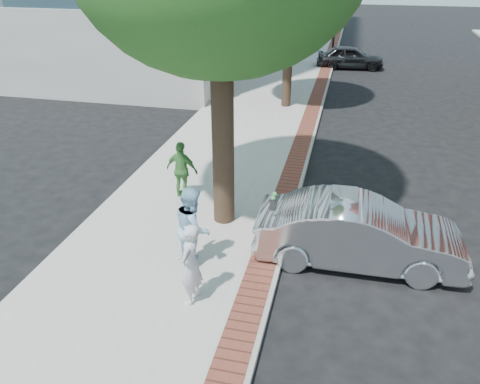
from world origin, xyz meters
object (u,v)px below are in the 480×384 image
(person_gray, at_px, (190,264))
(parking_meter, at_px, (273,211))
(sedan_silver, at_px, (359,233))
(person_green, at_px, (182,170))
(person_officer, at_px, (193,227))
(bg_car, at_px, (350,57))

(person_gray, bearing_deg, parking_meter, 154.12)
(person_gray, distance_m, sedan_silver, 3.82)
(person_green, height_order, sedan_silver, person_green)
(parking_meter, relative_size, person_gray, 0.88)
(parking_meter, relative_size, person_officer, 0.81)
(person_gray, xyz_separation_m, person_officer, (-0.33, 1.15, 0.07))
(parking_meter, distance_m, person_gray, 2.33)
(person_green, bearing_deg, sedan_silver, 169.31)
(parking_meter, bearing_deg, person_officer, -152.40)
(person_officer, bearing_deg, sedan_silver, -91.27)
(person_officer, relative_size, bg_car, 0.47)
(person_officer, bearing_deg, person_gray, 176.57)
(person_gray, relative_size, person_green, 1.06)
(bg_car, bearing_deg, person_gray, 168.69)
(person_officer, bearing_deg, bg_car, -26.71)
(parking_meter, bearing_deg, person_green, 143.55)
(person_green, bearing_deg, parking_meter, 153.90)
(person_officer, xyz_separation_m, sedan_silver, (3.40, 1.10, -0.33))
(parking_meter, xyz_separation_m, sedan_silver, (1.85, 0.29, -0.47))
(parking_meter, height_order, sedan_silver, parking_meter)
(person_gray, bearing_deg, bg_car, 179.79)
(person_gray, bearing_deg, person_officer, -158.15)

